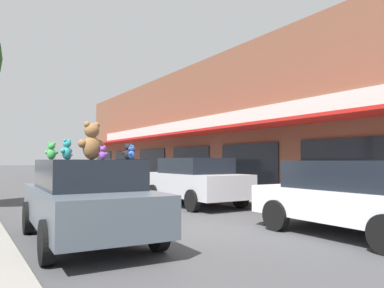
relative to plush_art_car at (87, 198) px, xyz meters
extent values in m
plane|color=#424244|center=(2.46, 0.01, -0.87)|extent=(260.00, 260.00, 0.00)
cube|color=gray|center=(7.58, 0.01, -0.79)|extent=(2.62, 90.00, 0.16)
cube|color=brown|center=(16.48, 10.48, 2.68)|extent=(15.17, 35.20, 7.10)
cube|color=red|center=(8.10, 10.48, 2.20)|extent=(1.59, 29.57, 0.12)
cube|color=silver|center=(8.84, 10.48, 2.75)|extent=(0.08, 28.16, 0.70)
cube|color=black|center=(8.85, 0.42, 0.53)|extent=(0.06, 3.82, 2.00)
cube|color=black|center=(8.85, 5.45, 0.53)|extent=(0.06, 3.82, 2.00)
cube|color=black|center=(8.85, 10.48, 0.53)|extent=(0.06, 3.82, 2.00)
cube|color=black|center=(8.85, 15.50, 0.53)|extent=(0.06, 3.82, 2.00)
cube|color=black|center=(8.85, 20.53, 0.53)|extent=(0.06, 3.82, 2.00)
cube|color=black|center=(8.85, 25.56, 0.53)|extent=(0.06, 3.82, 2.00)
cube|color=#4C5660|center=(0.00, 0.00, -0.16)|extent=(2.16, 4.73, 0.72)
cube|color=black|center=(0.00, 0.00, 0.49)|extent=(1.82, 2.63, 0.58)
cylinder|color=black|center=(-0.87, 1.48, -0.52)|extent=(0.23, 0.72, 0.72)
cylinder|color=black|center=(1.02, 1.39, -0.52)|extent=(0.23, 0.72, 0.72)
cylinder|color=black|center=(-1.02, -1.39, -0.52)|extent=(0.23, 0.72, 0.72)
cylinder|color=black|center=(0.87, -1.48, -0.52)|extent=(0.23, 0.72, 0.72)
ellipsoid|color=olive|center=(0.07, -0.06, 1.02)|extent=(0.43, 0.39, 0.48)
sphere|color=olive|center=(0.07, -0.06, 1.37)|extent=(0.36, 0.36, 0.30)
sphere|color=olive|center=(0.18, -0.04, 1.49)|extent=(0.15, 0.15, 0.13)
sphere|color=olive|center=(-0.03, -0.09, 1.49)|extent=(0.15, 0.15, 0.13)
sphere|color=tan|center=(0.04, 0.06, 1.35)|extent=(0.14, 0.14, 0.12)
sphere|color=olive|center=(0.26, 0.01, 1.10)|extent=(0.21, 0.21, 0.18)
sphere|color=olive|center=(-0.12, -0.08, 1.10)|extent=(0.21, 0.21, 0.18)
ellipsoid|color=pink|center=(-0.31, 0.24, 0.85)|extent=(0.15, 0.15, 0.15)
sphere|color=pink|center=(-0.31, 0.24, 0.96)|extent=(0.13, 0.13, 0.09)
sphere|color=pink|center=(-0.29, 0.22, 1.00)|extent=(0.06, 0.06, 0.04)
sphere|color=pink|center=(-0.34, 0.27, 1.00)|extent=(0.06, 0.06, 0.04)
sphere|color=#FFA3DA|center=(-0.29, 0.28, 0.96)|extent=(0.05, 0.05, 0.04)
sphere|color=pink|center=(-0.26, 0.21, 0.88)|extent=(0.08, 0.08, 0.05)
sphere|color=pink|center=(-0.36, 0.29, 0.88)|extent=(0.08, 0.08, 0.05)
ellipsoid|color=blue|center=(0.49, -1.17, 0.86)|extent=(0.17, 0.17, 0.17)
sphere|color=blue|center=(0.49, -1.17, 0.99)|extent=(0.15, 0.15, 0.11)
sphere|color=blue|center=(0.51, -1.14, 1.03)|extent=(0.06, 0.06, 0.04)
sphere|color=blue|center=(0.46, -1.20, 1.03)|extent=(0.06, 0.06, 0.04)
sphere|color=#548DFF|center=(0.45, -1.14, 0.98)|extent=(0.06, 0.06, 0.04)
sphere|color=blue|center=(0.52, -1.11, 0.89)|extent=(0.09, 0.09, 0.06)
sphere|color=blue|center=(0.44, -1.21, 0.89)|extent=(0.09, 0.09, 0.06)
ellipsoid|color=purple|center=(0.26, -0.21, 0.86)|extent=(0.17, 0.17, 0.17)
sphere|color=purple|center=(0.26, -0.21, 0.99)|extent=(0.15, 0.15, 0.11)
sphere|color=purple|center=(0.29, -0.24, 1.03)|extent=(0.06, 0.06, 0.05)
sphere|color=purple|center=(0.23, -0.19, 1.03)|extent=(0.06, 0.06, 0.05)
sphere|color=#BA67ED|center=(0.29, -0.18, 0.99)|extent=(0.06, 0.06, 0.04)
sphere|color=purple|center=(0.32, -0.25, 0.89)|extent=(0.09, 0.09, 0.06)
sphere|color=purple|center=(0.21, -0.16, 0.89)|extent=(0.09, 0.09, 0.06)
ellipsoid|color=teal|center=(-0.59, -0.81, 0.89)|extent=(0.23, 0.22, 0.23)
sphere|color=teal|center=(-0.59, -0.81, 1.06)|extent=(0.20, 0.20, 0.14)
sphere|color=teal|center=(-0.55, -0.78, 1.11)|extent=(0.08, 0.08, 0.06)
sphere|color=teal|center=(-0.63, -0.84, 1.11)|extent=(0.08, 0.08, 0.06)
sphere|color=#47CDC6|center=(-0.63, -0.76, 1.05)|extent=(0.08, 0.08, 0.05)
sphere|color=teal|center=(-0.52, -0.74, 0.93)|extent=(0.12, 0.12, 0.08)
sphere|color=teal|center=(-0.67, -0.85, 0.93)|extent=(0.12, 0.12, 0.08)
ellipsoid|color=black|center=(0.60, -0.71, 0.88)|extent=(0.20, 0.19, 0.20)
sphere|color=black|center=(0.60, -0.71, 1.02)|extent=(0.17, 0.17, 0.13)
sphere|color=black|center=(0.64, -0.73, 1.07)|extent=(0.07, 0.07, 0.05)
sphere|color=black|center=(0.56, -0.69, 1.07)|extent=(0.07, 0.07, 0.05)
sphere|color=#3A3A3D|center=(0.62, -0.66, 1.02)|extent=(0.06, 0.06, 0.05)
sphere|color=black|center=(0.67, -0.74, 0.91)|extent=(0.10, 0.10, 0.07)
sphere|color=black|center=(0.53, -0.66, 0.91)|extent=(0.10, 0.10, 0.07)
ellipsoid|color=green|center=(-0.63, 0.31, 0.89)|extent=(0.20, 0.19, 0.22)
sphere|color=green|center=(-0.63, 0.31, 1.05)|extent=(0.17, 0.17, 0.14)
sphere|color=green|center=(-0.59, 0.30, 1.10)|extent=(0.07, 0.07, 0.06)
sphere|color=green|center=(-0.68, 0.33, 1.10)|extent=(0.07, 0.07, 0.06)
sphere|color=#5ADA6D|center=(-0.62, 0.37, 1.04)|extent=(0.07, 0.07, 0.05)
sphere|color=green|center=(-0.55, 0.30, 0.93)|extent=(0.10, 0.10, 0.08)
sphere|color=green|center=(-0.72, 0.35, 0.93)|extent=(0.10, 0.10, 0.08)
cube|color=silver|center=(5.07, -2.51, -0.19)|extent=(1.99, 4.33, 0.66)
cube|color=black|center=(5.07, -2.51, 0.45)|extent=(1.75, 2.55, 0.62)
cylinder|color=black|center=(4.09, -1.17, -0.52)|extent=(0.20, 0.72, 0.72)
cylinder|color=black|center=(6.04, -1.17, -0.52)|extent=(0.20, 0.72, 0.72)
cube|color=#B7B7BC|center=(5.07, 3.93, -0.11)|extent=(1.99, 4.50, 0.81)
cube|color=black|center=(5.07, 3.93, 0.57)|extent=(1.75, 2.56, 0.56)
cylinder|color=black|center=(4.09, 5.32, -0.52)|extent=(0.20, 0.72, 0.72)
cylinder|color=black|center=(6.04, 5.32, -0.52)|extent=(0.20, 0.72, 0.72)
cylinder|color=black|center=(4.09, 2.54, -0.52)|extent=(0.20, 0.72, 0.72)
cylinder|color=black|center=(6.04, 2.54, -0.52)|extent=(0.20, 0.72, 0.72)
cube|color=black|center=(5.07, 10.91, -0.18)|extent=(2.04, 4.63, 0.66)
cube|color=black|center=(5.07, 10.91, 0.49)|extent=(1.79, 2.51, 0.68)
cylinder|color=black|center=(4.07, 12.34, -0.52)|extent=(0.20, 0.72, 0.72)
cylinder|color=black|center=(6.07, 12.34, -0.52)|extent=(0.20, 0.72, 0.72)
cylinder|color=black|center=(4.07, 9.47, -0.52)|extent=(0.20, 0.72, 0.72)
cylinder|color=black|center=(6.07, 9.47, -0.52)|extent=(0.20, 0.72, 0.72)
camera|label=1|loc=(-2.18, -7.61, 0.76)|focal=35.00mm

